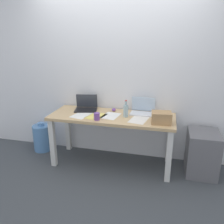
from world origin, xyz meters
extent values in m
plane|color=#42474C|center=(0.00, 0.00, 0.00)|extent=(8.00, 8.00, 0.00)
cube|color=white|center=(0.00, 0.38, 1.30)|extent=(5.20, 0.08, 2.60)
cube|color=tan|center=(0.00, 0.00, 0.73)|extent=(1.73, 0.64, 0.04)
cube|color=silver|center=(-0.81, -0.26, 0.36)|extent=(0.07, 0.07, 0.71)
cube|color=silver|center=(0.81, -0.26, 0.36)|extent=(0.07, 0.07, 0.71)
cube|color=silver|center=(-0.81, 0.26, 0.36)|extent=(0.07, 0.07, 0.71)
cube|color=silver|center=(0.81, 0.26, 0.36)|extent=(0.07, 0.07, 0.71)
cube|color=black|center=(-0.43, 0.12, 0.76)|extent=(0.36, 0.28, 0.02)
cube|color=#333842|center=(-0.45, 0.23, 0.87)|extent=(0.32, 0.10, 0.20)
cube|color=silver|center=(0.40, 0.14, 0.76)|extent=(0.34, 0.21, 0.02)
cube|color=silver|center=(0.41, 0.25, 0.87)|extent=(0.33, 0.05, 0.21)
cylinder|color=#99B7C1|center=(0.20, -0.01, 0.83)|extent=(0.07, 0.07, 0.16)
cylinder|color=#99B7C1|center=(0.20, -0.01, 0.95)|extent=(0.03, 0.03, 0.06)
cylinder|color=#B21E19|center=(0.20, -0.01, 0.98)|extent=(0.03, 0.03, 0.01)
ellipsoid|color=#724799|center=(-0.02, 0.21, 0.77)|extent=(0.08, 0.11, 0.03)
cube|color=tan|center=(0.68, -0.14, 0.83)|extent=(0.26, 0.21, 0.15)
cylinder|color=#724799|center=(-0.15, -0.22, 0.80)|extent=(0.08, 0.08, 0.09)
cube|color=white|center=(-0.42, -0.09, 0.75)|extent=(0.27, 0.34, 0.00)
cube|color=#F4E06B|center=(-0.21, -0.09, 0.75)|extent=(0.28, 0.34, 0.00)
cube|color=white|center=(-0.01, -0.02, 0.75)|extent=(0.26, 0.33, 0.00)
cube|color=white|center=(0.38, -0.09, 0.75)|extent=(0.26, 0.33, 0.00)
cylinder|color=#598CC6|center=(-1.22, 0.14, 0.21)|extent=(0.29, 0.29, 0.43)
cylinder|color=#598CC6|center=(-1.22, 0.14, 0.45)|extent=(0.10, 0.10, 0.05)
cube|color=slate|center=(1.24, 0.05, 0.30)|extent=(0.40, 0.48, 0.60)
camera|label=1|loc=(0.72, -2.92, 1.80)|focal=36.64mm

